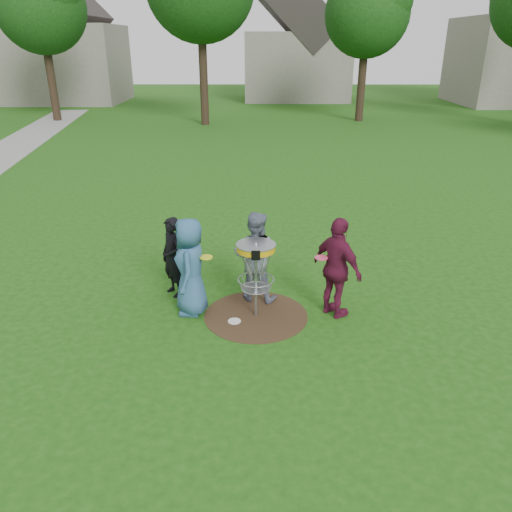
{
  "coord_description": "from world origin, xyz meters",
  "views": [
    {
      "loc": [
        0.04,
        -7.54,
        4.39
      ],
      "look_at": [
        0.0,
        0.3,
        1.0
      ],
      "focal_mm": 35.0,
      "sensor_mm": 36.0,
      "label": 1
    }
  ],
  "objects_px": {
    "player_maroon": "(337,268)",
    "disc_golf_basket": "(256,262)",
    "player_blue": "(190,267)",
    "player_black": "(173,257)",
    "player_grey": "(255,256)"
  },
  "relations": [
    {
      "from": "player_blue",
      "to": "player_maroon",
      "type": "height_order",
      "value": "player_maroon"
    },
    {
      "from": "player_grey",
      "to": "disc_golf_basket",
      "type": "height_order",
      "value": "player_grey"
    },
    {
      "from": "player_blue",
      "to": "disc_golf_basket",
      "type": "xyz_separation_m",
      "value": [
        1.11,
        -0.15,
        0.16
      ]
    },
    {
      "from": "player_grey",
      "to": "disc_golf_basket",
      "type": "distance_m",
      "value": 0.68
    },
    {
      "from": "player_black",
      "to": "disc_golf_basket",
      "type": "height_order",
      "value": "player_black"
    },
    {
      "from": "player_blue",
      "to": "player_maroon",
      "type": "xyz_separation_m",
      "value": [
        2.48,
        -0.1,
        0.02
      ]
    },
    {
      "from": "player_grey",
      "to": "player_black",
      "type": "bearing_deg",
      "value": 8.15
    },
    {
      "from": "player_grey",
      "to": "disc_golf_basket",
      "type": "xyz_separation_m",
      "value": [
        0.02,
        -0.66,
        0.18
      ]
    },
    {
      "from": "player_maroon",
      "to": "disc_golf_basket",
      "type": "xyz_separation_m",
      "value": [
        -1.36,
        -0.05,
        0.13
      ]
    },
    {
      "from": "player_blue",
      "to": "player_black",
      "type": "distance_m",
      "value": 0.79
    },
    {
      "from": "disc_golf_basket",
      "to": "player_blue",
      "type": "bearing_deg",
      "value": 172.26
    },
    {
      "from": "player_maroon",
      "to": "disc_golf_basket",
      "type": "relative_size",
      "value": 1.28
    },
    {
      "from": "disc_golf_basket",
      "to": "player_grey",
      "type": "bearing_deg",
      "value": 91.71
    },
    {
      "from": "player_black",
      "to": "player_maroon",
      "type": "distance_m",
      "value": 3.0
    },
    {
      "from": "player_blue",
      "to": "player_grey",
      "type": "distance_m",
      "value": 1.21
    }
  ]
}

